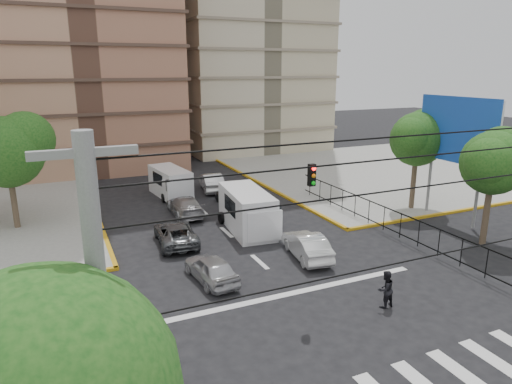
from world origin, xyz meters
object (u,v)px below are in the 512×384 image
traffic_light_nw (95,210)px  van_right_lane (249,212)px  pedestrian_crosswalk (385,289)px  car_white_front_right (307,245)px  van_left_lane (171,183)px  car_silver_front_left (211,268)px

traffic_light_nw → van_right_lane: size_ratio=0.75×
van_right_lane → pedestrian_crosswalk: bearing=-76.3°
car_white_front_right → van_left_lane: bearing=-67.6°
car_silver_front_left → pedestrian_crosswalk: pedestrian_crosswalk is taller
van_left_lane → pedestrian_crosswalk: (4.04, -21.03, -0.27)m
van_right_lane → car_white_front_right: bearing=-70.8°
pedestrian_crosswalk → car_silver_front_left: bearing=-47.9°
traffic_light_nw → car_white_front_right: bearing=-17.4°
car_silver_front_left → pedestrian_crosswalk: (6.00, -5.42, 0.18)m
van_left_lane → car_silver_front_left: van_left_lane is taller
traffic_light_nw → car_silver_front_left: size_ratio=1.14×
car_silver_front_left → pedestrian_crosswalk: size_ratio=2.31×
van_right_lane → pedestrian_crosswalk: 11.26m
car_white_front_right → traffic_light_nw: bearing=-8.9°
car_white_front_right → pedestrian_crosswalk: pedestrian_crosswalk is taller
traffic_light_nw → car_silver_front_left: bearing=-39.3°
traffic_light_nw → van_right_lane: 9.53m
van_right_lane → car_white_front_right: size_ratio=1.39×
car_white_front_right → pedestrian_crosswalk: (0.34, -6.03, 0.13)m
traffic_light_nw → van_left_lane: size_ratio=0.84×
traffic_light_nw → car_white_front_right: traffic_light_nw is taller
car_silver_front_left → car_white_front_right: size_ratio=0.91×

